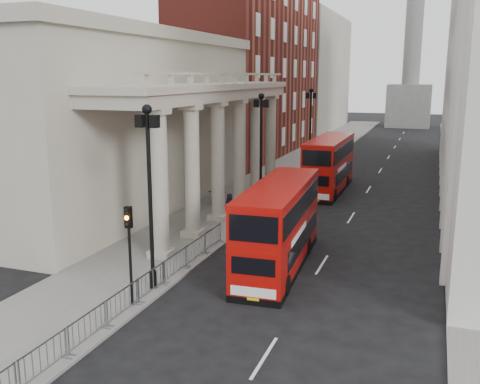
{
  "coord_description": "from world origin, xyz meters",
  "views": [
    {
      "loc": [
        11.02,
        -16.25,
        9.62
      ],
      "look_at": [
        0.88,
        11.56,
        3.17
      ],
      "focal_mm": 40.0,
      "sensor_mm": 36.0,
      "label": 1
    }
  ],
  "objects_px": {
    "monument_column": "(413,41)",
    "lamp_post_south": "(150,185)",
    "lamp_post_north": "(310,124)",
    "traffic_light": "(129,238)",
    "pedestrian_b": "(213,192)",
    "lamp_post_mid": "(261,143)",
    "pedestrian_a": "(218,206)",
    "bus_near": "(279,224)",
    "bus_far": "(329,163)",
    "pedestrian_c": "(230,204)"
  },
  "relations": [
    {
      "from": "traffic_light",
      "to": "monument_column",
      "type": "bearing_deg",
      "value": 85.87
    },
    {
      "from": "monument_column",
      "to": "lamp_post_north",
      "type": "xyz_separation_m",
      "value": [
        -6.6,
        -56.0,
        -11.07
      ]
    },
    {
      "from": "monument_column",
      "to": "pedestrian_b",
      "type": "bearing_deg",
      "value": -98.35
    },
    {
      "from": "lamp_post_mid",
      "to": "bus_far",
      "type": "bearing_deg",
      "value": 67.26
    },
    {
      "from": "monument_column",
      "to": "lamp_post_south",
      "type": "xyz_separation_m",
      "value": [
        -6.6,
        -88.0,
        -11.07
      ]
    },
    {
      "from": "lamp_post_mid",
      "to": "bus_far",
      "type": "xyz_separation_m",
      "value": [
        3.44,
        8.2,
        -2.54
      ]
    },
    {
      "from": "bus_far",
      "to": "bus_near",
      "type": "bearing_deg",
      "value": -86.84
    },
    {
      "from": "lamp_post_south",
      "to": "pedestrian_c",
      "type": "height_order",
      "value": "lamp_post_south"
    },
    {
      "from": "lamp_post_north",
      "to": "pedestrian_a",
      "type": "relative_size",
      "value": 5.11
    },
    {
      "from": "lamp_post_mid",
      "to": "traffic_light",
      "type": "relative_size",
      "value": 1.93
    },
    {
      "from": "monument_column",
      "to": "lamp_post_mid",
      "type": "xyz_separation_m",
      "value": [
        -6.6,
        -72.0,
        -11.07
      ]
    },
    {
      "from": "lamp_post_south",
      "to": "pedestrian_c",
      "type": "bearing_deg",
      "value": 96.04
    },
    {
      "from": "bus_far",
      "to": "pedestrian_a",
      "type": "distance_m",
      "value": 12.97
    },
    {
      "from": "lamp_post_mid",
      "to": "bus_near",
      "type": "bearing_deg",
      "value": -67.67
    },
    {
      "from": "bus_near",
      "to": "pedestrian_a",
      "type": "xyz_separation_m",
      "value": [
        -6.44,
        7.54,
        -1.34
      ]
    },
    {
      "from": "traffic_light",
      "to": "bus_near",
      "type": "height_order",
      "value": "traffic_light"
    },
    {
      "from": "lamp_post_north",
      "to": "pedestrian_c",
      "type": "bearing_deg",
      "value": -94.36
    },
    {
      "from": "lamp_post_north",
      "to": "traffic_light",
      "type": "relative_size",
      "value": 1.93
    },
    {
      "from": "lamp_post_mid",
      "to": "lamp_post_south",
      "type": "bearing_deg",
      "value": -90.0
    },
    {
      "from": "pedestrian_b",
      "to": "bus_far",
      "type": "bearing_deg",
      "value": -162.8
    },
    {
      "from": "pedestrian_a",
      "to": "pedestrian_b",
      "type": "distance_m",
      "value": 4.42
    },
    {
      "from": "bus_near",
      "to": "bus_far",
      "type": "bearing_deg",
      "value": 89.83
    },
    {
      "from": "lamp_post_south",
      "to": "traffic_light",
      "type": "distance_m",
      "value": 2.71
    },
    {
      "from": "monument_column",
      "to": "bus_far",
      "type": "height_order",
      "value": "monument_column"
    },
    {
      "from": "traffic_light",
      "to": "bus_near",
      "type": "xyz_separation_m",
      "value": [
        4.45,
        6.94,
        -0.83
      ]
    },
    {
      "from": "monument_column",
      "to": "pedestrian_a",
      "type": "relative_size",
      "value": 33.28
    },
    {
      "from": "traffic_light",
      "to": "bus_far",
      "type": "xyz_separation_m",
      "value": [
        3.34,
        26.22,
        -0.73
      ]
    },
    {
      "from": "lamp_post_mid",
      "to": "traffic_light",
      "type": "xyz_separation_m",
      "value": [
        0.1,
        -18.02,
        -1.8
      ]
    },
    {
      "from": "bus_near",
      "to": "pedestrian_c",
      "type": "xyz_separation_m",
      "value": [
        -5.97,
        8.49,
        -1.39
      ]
    },
    {
      "from": "traffic_light",
      "to": "bus_far",
      "type": "bearing_deg",
      "value": 82.75
    },
    {
      "from": "bus_near",
      "to": "pedestrian_b",
      "type": "relative_size",
      "value": 6.13
    },
    {
      "from": "traffic_light",
      "to": "pedestrian_b",
      "type": "xyz_separation_m",
      "value": [
        -4.01,
        18.42,
        -2.15
      ]
    },
    {
      "from": "lamp_post_south",
      "to": "bus_far",
      "type": "bearing_deg",
      "value": 81.92
    },
    {
      "from": "monument_column",
      "to": "pedestrian_a",
      "type": "bearing_deg",
      "value": -96.42
    },
    {
      "from": "bus_near",
      "to": "traffic_light",
      "type": "bearing_deg",
      "value": -126.16
    },
    {
      "from": "lamp_post_mid",
      "to": "lamp_post_north",
      "type": "relative_size",
      "value": 1.0
    },
    {
      "from": "pedestrian_c",
      "to": "bus_far",
      "type": "bearing_deg",
      "value": 71.89
    },
    {
      "from": "pedestrian_a",
      "to": "pedestrian_b",
      "type": "relative_size",
      "value": 0.98
    },
    {
      "from": "pedestrian_b",
      "to": "lamp_post_mid",
      "type": "bearing_deg",
      "value": 144.67
    },
    {
      "from": "traffic_light",
      "to": "bus_far",
      "type": "relative_size",
      "value": 0.41
    },
    {
      "from": "lamp_post_north",
      "to": "bus_far",
      "type": "height_order",
      "value": "lamp_post_north"
    },
    {
      "from": "monument_column",
      "to": "lamp_post_south",
      "type": "height_order",
      "value": "monument_column"
    },
    {
      "from": "lamp_post_south",
      "to": "monument_column",
      "type": "bearing_deg",
      "value": 85.71
    },
    {
      "from": "bus_far",
      "to": "pedestrian_c",
      "type": "distance_m",
      "value": 11.92
    },
    {
      "from": "bus_far",
      "to": "pedestrian_a",
      "type": "xyz_separation_m",
      "value": [
        -5.33,
        -11.74,
        -1.44
      ]
    },
    {
      "from": "pedestrian_b",
      "to": "monument_column",
      "type": "bearing_deg",
      "value": -127.86
    },
    {
      "from": "bus_near",
      "to": "pedestrian_b",
      "type": "bearing_deg",
      "value": 122.91
    },
    {
      "from": "lamp_post_north",
      "to": "pedestrian_a",
      "type": "bearing_deg",
      "value": -95.54
    },
    {
      "from": "monument_column",
      "to": "lamp_post_south",
      "type": "relative_size",
      "value": 6.51
    },
    {
      "from": "lamp_post_south",
      "to": "pedestrian_b",
      "type": "relative_size",
      "value": 5.0
    }
  ]
}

